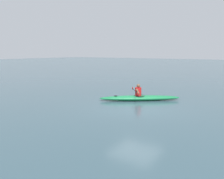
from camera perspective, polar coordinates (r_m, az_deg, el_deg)
ground_plane at (r=12.39m, az=5.92°, el=-4.44°), size 160.00×160.00×0.00m
kayak at (r=14.17m, az=6.81°, el=-2.05°), size 4.24×3.56×0.31m
kayaker at (r=14.07m, az=6.32°, el=-0.31°), size 1.48×1.86×0.70m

